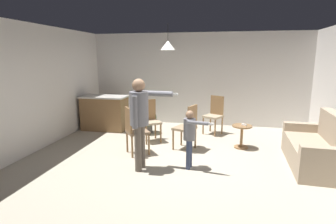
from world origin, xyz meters
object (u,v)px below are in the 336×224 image
object	(u,v)px
couch_floral	(317,149)
dining_chair_centre_back	(134,129)
side_table_by_couch	(242,134)
person_child	(190,133)
dining_chair_by_counter	(215,113)
kitchen_counter	(105,113)
dining_chair_near_wall	(188,126)
dining_chair_spare	(150,119)
potted_plant_corner	(146,117)
person_adult	(140,114)
spare_remote_on_table	(244,125)

from	to	relation	value
couch_floral	dining_chair_centre_back	xyz separation A→B (m)	(-3.54, -0.08, 0.21)
dining_chair_centre_back	side_table_by_couch	bearing A→B (deg)	75.08
person_child	dining_chair_by_counter	distance (m)	2.45
kitchen_counter	person_child	size ratio (longest dim) A/B	1.16
side_table_by_couch	dining_chair_near_wall	world-z (taller)	dining_chair_near_wall
side_table_by_couch	dining_chair_spare	size ratio (longest dim) A/B	0.52
side_table_by_couch	potted_plant_corner	distance (m)	2.53
person_adult	dining_chair_near_wall	world-z (taller)	person_adult
side_table_by_couch	person_child	bearing A→B (deg)	-126.27
kitchen_counter	dining_chair_spare	distance (m)	1.69
dining_chair_centre_back	spare_remote_on_table	bearing A→B (deg)	74.97
couch_floral	spare_remote_on_table	xyz separation A→B (m)	(-1.28, 0.79, 0.21)
dining_chair_centre_back	spare_remote_on_table	world-z (taller)	dining_chair_centre_back
dining_chair_centre_back	potted_plant_corner	size ratio (longest dim) A/B	1.22
side_table_by_couch	dining_chair_spare	bearing A→B (deg)	177.20
couch_floral	dining_chair_near_wall	size ratio (longest dim) A/B	1.84
couch_floral	dining_chair_near_wall	xyz separation A→B (m)	(-2.49, 0.42, 0.21)
person_child	dining_chair_near_wall	xyz separation A→B (m)	(-0.18, 1.00, -0.13)
dining_chair_spare	side_table_by_couch	bearing A→B (deg)	142.20
dining_chair_by_counter	dining_chair_spare	world-z (taller)	same
person_adult	dining_chair_near_wall	xyz separation A→B (m)	(0.69, 1.22, -0.48)
kitchen_counter	person_adult	xyz separation A→B (m)	(1.80, -2.43, 0.55)
potted_plant_corner	spare_remote_on_table	xyz separation A→B (m)	(2.46, -0.72, 0.09)
kitchen_counter	dining_chair_centre_back	xyz separation A→B (m)	(1.44, -1.72, 0.07)
person_adult	dining_chair_spare	size ratio (longest dim) A/B	1.65
couch_floral	dining_chair_spare	distance (m)	3.58
side_table_by_couch	dining_chair_spare	xyz separation A→B (m)	(-2.15, 0.11, 0.22)
dining_chair_near_wall	dining_chair_centre_back	distance (m)	1.16
couch_floral	person_child	xyz separation A→B (m)	(-2.31, -0.58, 0.34)
couch_floral	dining_chair_centre_back	distance (m)	3.54
couch_floral	person_adult	bearing A→B (deg)	106.88
kitchen_counter	dining_chair_centre_back	world-z (taller)	dining_chair_centre_back
person_adult	person_child	bearing A→B (deg)	109.12
dining_chair_by_counter	dining_chair_centre_back	world-z (taller)	same
kitchen_counter	side_table_by_couch	bearing A→B (deg)	-13.10
side_table_by_couch	person_adult	world-z (taller)	person_adult
person_child	potted_plant_corner	distance (m)	2.54
side_table_by_couch	spare_remote_on_table	xyz separation A→B (m)	(0.04, 0.01, 0.21)
dining_chair_by_counter	dining_chair_centre_back	size ratio (longest dim) A/B	1.00
potted_plant_corner	spare_remote_on_table	world-z (taller)	potted_plant_corner
dining_chair_near_wall	spare_remote_on_table	size ratio (longest dim) A/B	7.69
dining_chair_near_wall	couch_floral	bearing A→B (deg)	-78.65
kitchen_counter	person_child	world-z (taller)	person_child
person_adult	dining_chair_spare	xyz separation A→B (m)	(-0.29, 1.68, -0.48)
person_adult	dining_chair_centre_back	world-z (taller)	person_adult
couch_floral	side_table_by_couch	world-z (taller)	couch_floral
side_table_by_couch	person_child	distance (m)	1.72
dining_chair_centre_back	dining_chair_spare	bearing A→B (deg)	139.64
dining_chair_by_counter	dining_chair_near_wall	distance (m)	1.52
couch_floral	spare_remote_on_table	world-z (taller)	couch_floral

